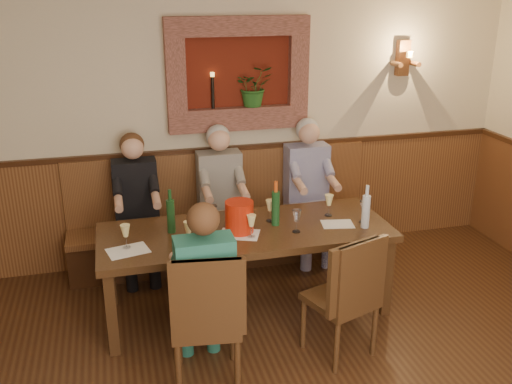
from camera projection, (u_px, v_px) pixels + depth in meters
The scene contains 27 objects.
room_shell at pixel (339, 161), 2.63m from camera, with size 6.04×6.04×2.82m.
wall_niche at pixel (243, 79), 5.39m from camera, with size 1.36×0.30×1.06m.
wall_sconce at pixel (404, 59), 5.72m from camera, with size 0.25×0.20×0.35m.
dining_table at pixel (246, 237), 4.73m from camera, with size 2.40×0.90×0.75m.
bench at pixel (224, 231), 5.70m from camera, with size 3.00×0.45×1.11m.
chair_near_left at pixel (207, 344), 3.96m from camera, with size 0.52×0.52×1.04m.
chair_near_right at pixel (341, 319), 4.27m from camera, with size 0.56×0.56×1.00m.
person_bench_left at pixel (138, 220), 5.33m from camera, with size 0.40×0.50×1.39m.
person_bench_mid at pixel (222, 211), 5.51m from camera, with size 0.42×0.51×1.42m.
person_bench_right at pixel (309, 202), 5.72m from camera, with size 0.42×0.52×1.43m.
person_chair_front at pixel (204, 306), 3.94m from camera, with size 0.39×0.48×1.36m.
spittoon_bucket at pixel (239, 217), 4.61m from camera, with size 0.23×0.23×0.26m, color red.
wine_bottle_green_a at pixel (276, 207), 4.73m from camera, with size 0.07×0.07×0.39m.
wine_bottle_green_b at pixel (171, 215), 4.59m from camera, with size 0.07×0.07×0.37m.
water_bottle at pixel (366, 211), 4.69m from camera, with size 0.08×0.08×0.37m.
tasting_sheet_a at pixel (128, 251), 4.32m from camera, with size 0.30×0.22×0.00m, color white.
tasting_sheet_b at pixel (239, 234), 4.60m from camera, with size 0.31×0.22×0.00m, color white.
tasting_sheet_c at pixel (337, 224), 4.80m from camera, with size 0.26×0.19×0.00m, color white.
tasting_sheet_d at pixel (214, 247), 4.37m from camera, with size 0.25×0.18×0.00m, color white.
wine_glass_0 at pixel (329, 205), 4.94m from camera, with size 0.08×0.08×0.19m, color #F3E491, non-canonical shape.
wine_glass_1 at pixel (213, 216), 4.71m from camera, with size 0.08×0.08×0.19m, color white, non-canonical shape.
wine_glass_2 at pixel (364, 212), 4.81m from camera, with size 0.08×0.08×0.19m, color white, non-canonical shape.
wine_glass_3 at pixel (270, 211), 4.83m from camera, with size 0.08×0.08×0.19m, color #F3E491, non-canonical shape.
wine_glass_4 at pixel (126, 236), 4.34m from camera, with size 0.08×0.08×0.19m, color #F3E491, non-canonical shape.
wine_glass_5 at pixel (189, 233), 4.40m from camera, with size 0.08×0.08×0.19m, color #F3E491, non-canonical shape.
wine_glass_6 at pixel (251, 226), 4.52m from camera, with size 0.08×0.08×0.19m, color #F3E491, non-canonical shape.
wine_glass_7 at pixel (297, 221), 4.62m from camera, with size 0.08×0.08×0.19m, color white, non-canonical shape.
Camera 1 is at (-1.00, -2.34, 2.66)m, focal length 40.00 mm.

